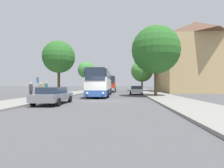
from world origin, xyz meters
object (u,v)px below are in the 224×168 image
bus_stop_sign (38,85)px  pedestrian_waiting_near (41,91)px  tree_right_near (142,71)px  tree_right_mid (142,68)px  parked_car_right_near (136,90)px  pedestrian_waiting_far (46,90)px  pedestrian_walking_back (31,90)px  bus_front (101,83)px  parked_car_left_curb (53,95)px  tree_right_far (156,50)px  bus_middle (110,84)px  tree_left_far (86,70)px  tree_left_near (59,57)px

bus_stop_sign → pedestrian_waiting_near: bus_stop_sign is taller
tree_right_near → tree_right_mid: tree_right_mid is taller
parked_car_right_near → tree_right_mid: 23.14m
pedestrian_waiting_far → pedestrian_walking_back: size_ratio=1.05×
bus_front → pedestrian_walking_back: bus_front is taller
pedestrian_waiting_near → pedestrian_walking_back: (-1.09, 0.05, 0.01)m
parked_car_left_curb → bus_stop_sign: size_ratio=2.02×
parked_car_right_near → tree_right_far: 7.89m
bus_middle → pedestrian_waiting_far: bus_middle is taller
parked_car_right_near → tree_left_far: bearing=-52.9°
bus_front → tree_right_mid: bearing=70.3°
pedestrian_walking_back → tree_right_near: tree_right_near is taller
pedestrian_waiting_far → tree_left_far: 25.73m
bus_middle → pedestrian_walking_back: (-6.29, -22.49, -0.81)m
tree_left_far → tree_right_far: tree_right_far is taller
bus_front → parked_car_right_near: bus_front is taller
parked_car_right_near → pedestrian_waiting_far: 14.46m
bus_middle → bus_front: bearing=-92.4°
pedestrian_waiting_near → tree_right_near: tree_right_near is taller
pedestrian_waiting_far → tree_right_near: 28.61m
pedestrian_walking_back → bus_middle: bearing=-62.0°
tree_right_mid → bus_stop_sign: bearing=-114.8°
bus_front → tree_right_near: size_ratio=1.59×
parked_car_right_near → tree_right_far: bearing=112.8°
bus_front → tree_right_far: (7.44, -1.21, 4.30)m
parked_car_right_near → tree_right_far: tree_right_far is taller
bus_stop_sign → tree_right_near: bearing=60.6°
parked_car_left_curb → bus_middle: bearing=83.6°
parked_car_right_near → tree_right_mid: bearing=-98.4°
tree_left_near → tree_right_mid: tree_right_mid is taller
pedestrian_walking_back → tree_left_far: 26.86m
tree_left_far → pedestrian_waiting_far: bearing=-87.2°
tree_left_near → tree_left_far: tree_left_near is taller
bus_front → tree_left_near: size_ratio=1.47×
bus_middle → parked_car_left_curb: 26.09m
tree_left_near → tree_right_mid: size_ratio=0.92×
bus_front → tree_right_near: 20.95m
pedestrian_walking_back → tree_right_far: tree_right_far is taller
tree_left_far → tree_right_near: bearing=-0.4°
pedestrian_waiting_far → tree_right_far: tree_right_far is taller
parked_car_right_near → pedestrian_waiting_far: size_ratio=2.46×
parked_car_left_curb → bus_stop_sign: (-3.84, 4.96, 0.86)m
bus_front → tree_right_mid: (8.45, 26.29, 4.45)m
parked_car_right_near → bus_stop_sign: (-11.50, -9.76, 0.85)m
pedestrian_waiting_far → pedestrian_waiting_near: bearing=178.6°
bus_middle → pedestrian_waiting_near: 23.15m
bus_stop_sign → pedestrian_waiting_far: bus_stop_sign is taller
parked_car_right_near → bus_stop_sign: bearing=40.2°
tree_left_near → bus_front: bearing=-14.3°
pedestrian_walking_back → tree_right_mid: tree_right_mid is taller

